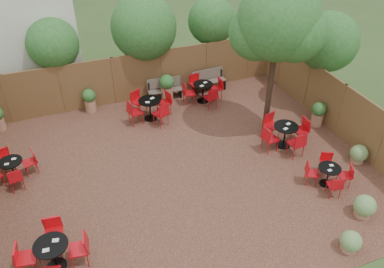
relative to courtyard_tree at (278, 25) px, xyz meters
name	(u,v)px	position (x,y,z in m)	size (l,w,h in m)	color
ground	(181,171)	(-3.71, -1.11, -3.98)	(80.00, 80.00, 0.00)	#354F23
courtyard_paving	(181,171)	(-3.71, -1.11, -3.97)	(12.00, 10.00, 0.02)	#351B15
fence_back	(139,77)	(-3.71, 3.89, -2.98)	(12.00, 0.08, 2.00)	brown
fence_right	(340,110)	(2.29, -1.11, -2.98)	(0.08, 10.00, 2.00)	brown
overhang_foliage	(85,77)	(-6.01, 1.18, -1.27)	(15.65, 10.63, 2.68)	#21591C
courtyard_tree	(278,25)	(0.00, 0.00, 0.00)	(2.78, 2.68, 5.45)	black
park_bench_left	(165,88)	(-2.75, 3.51, -3.52)	(1.44, 0.58, 0.87)	brown
park_bench_right	(208,80)	(-0.80, 3.51, -3.50)	(1.49, 0.57, 0.90)	brown
bistro_tables	(177,144)	(-3.55, -0.26, -3.50)	(10.43, 7.75, 0.95)	black
planters	(147,101)	(-3.75, 2.61, -3.42)	(11.63, 4.57, 1.11)	#9A694D
low_shrubs	(359,196)	(0.60, -4.35, -3.66)	(3.19, 3.39, 0.68)	#9A694D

